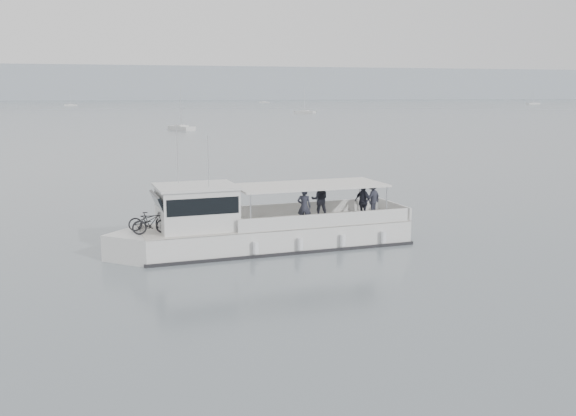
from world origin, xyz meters
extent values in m
plane|color=slate|center=(0.00, 0.00, 0.00)|extent=(1400.00, 1400.00, 0.00)
cube|color=#939EA8|center=(0.00, 560.00, 14.00)|extent=(1400.00, 90.00, 28.00)
cube|color=silver|center=(-1.70, 1.19, 0.41)|extent=(11.03, 3.63, 1.18)
cube|color=silver|center=(-7.12, 0.82, 0.41)|extent=(2.94, 2.94, 1.18)
cube|color=beige|center=(-1.70, 1.19, 1.00)|extent=(11.03, 3.63, 0.05)
cube|color=black|center=(-1.70, 1.19, 0.05)|extent=(11.22, 3.75, 0.16)
cube|color=silver|center=(-0.17, 2.69, 1.27)|extent=(7.23, 0.58, 0.54)
cube|color=silver|center=(0.02, -0.09, 1.27)|extent=(7.23, 0.58, 0.54)
cube|color=silver|center=(3.68, 1.56, 1.27)|extent=(0.29, 2.90, 0.54)
cube|color=silver|center=(-4.95, 0.97, 1.81)|extent=(3.06, 2.63, 1.63)
cube|color=black|center=(-6.35, 0.88, 1.95)|extent=(0.66, 2.29, 1.05)
cube|color=black|center=(-4.95, 0.97, 2.08)|extent=(2.88, 2.66, 0.63)
cube|color=silver|center=(-4.95, 0.97, 2.67)|extent=(3.25, 2.83, 0.09)
cube|color=silver|center=(-0.25, 1.29, 2.49)|extent=(6.33, 3.13, 0.07)
cylinder|color=silver|center=(-3.06, -0.17, 1.74)|extent=(0.06, 0.06, 1.49)
cylinder|color=silver|center=(-3.23, 2.36, 1.74)|extent=(0.06, 0.06, 1.49)
cylinder|color=silver|center=(2.72, 0.22, 1.74)|extent=(0.06, 0.06, 1.49)
cylinder|color=silver|center=(2.55, 2.75, 1.74)|extent=(0.06, 0.06, 1.49)
cylinder|color=silver|center=(-5.55, 1.75, 3.85)|extent=(0.03, 0.03, 2.35)
cylinder|color=silver|center=(-4.54, 0.36, 3.67)|extent=(0.03, 0.03, 1.99)
cylinder|color=white|center=(-2.94, -0.49, 0.45)|extent=(0.23, 0.23, 0.45)
cylinder|color=white|center=(-1.14, -0.37, 0.45)|extent=(0.23, 0.23, 0.45)
cylinder|color=white|center=(0.67, -0.25, 0.45)|extent=(0.23, 0.23, 0.45)
cylinder|color=white|center=(2.47, -0.12, 0.45)|extent=(0.23, 0.23, 0.45)
imported|color=black|center=(-6.78, 1.21, 1.40)|extent=(1.59, 0.65, 0.82)
imported|color=black|center=(-6.73, 0.49, 1.43)|extent=(1.46, 0.50, 0.86)
imported|color=#262833|center=(-0.74, 0.44, 1.76)|extent=(0.66, 0.57, 1.52)
imported|color=#262833|center=(0.43, 1.97, 1.76)|extent=(0.86, 0.74, 1.52)
imported|color=#262833|center=(1.95, 0.89, 1.76)|extent=(0.68, 0.97, 1.52)
imported|color=#262833|center=(2.79, 1.86, 1.76)|extent=(1.13, 1.01, 1.52)
cube|color=silver|center=(3.87, 85.51, 0.30)|extent=(4.23, 6.11, 0.75)
cube|color=silver|center=(3.87, 85.51, 0.62)|extent=(2.37, 2.56, 0.45)
cylinder|color=silver|center=(3.87, 85.51, 3.83)|extent=(0.08, 0.08, 6.46)
cube|color=silver|center=(212.22, 275.29, 0.30)|extent=(7.88, 3.45, 0.75)
cube|color=silver|center=(212.22, 275.29, 0.62)|extent=(2.93, 2.48, 0.45)
cylinder|color=silver|center=(212.22, 275.29, 4.79)|extent=(0.08, 0.08, 8.38)
cube|color=silver|center=(50.52, 166.42, 0.30)|extent=(6.15, 6.04, 0.75)
cube|color=silver|center=(50.52, 166.42, 0.62)|extent=(2.91, 2.90, 0.45)
cylinder|color=silver|center=(50.52, 166.42, 4.19)|extent=(0.08, 0.08, 7.18)
cube|color=silver|center=(-24.27, 300.01, 0.30)|extent=(5.84, 2.61, 0.75)
cube|color=silver|center=(-24.27, 300.01, 0.62)|extent=(2.18, 1.85, 0.45)
cylinder|color=silver|center=(-24.27, 300.01, 3.70)|extent=(0.08, 0.08, 6.20)
cube|color=silver|center=(85.65, 364.41, 0.30)|extent=(6.45, 4.44, 0.75)
cube|color=silver|center=(85.65, 364.41, 0.62)|extent=(2.70, 2.49, 0.45)
camera|label=1|loc=(-8.15, -23.58, 6.24)|focal=40.00mm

